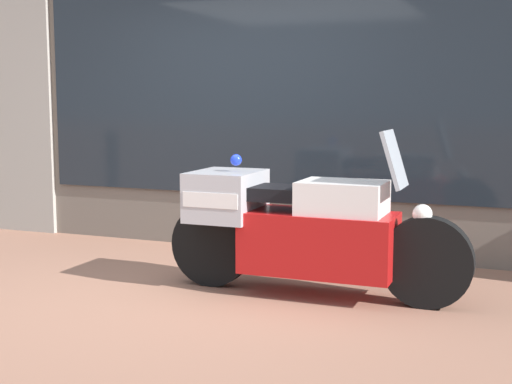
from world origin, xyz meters
The scene contains 4 objects.
ground_plane centered at (0.00, 0.00, 0.00)m, with size 60.00×60.00×0.00m, color #8E604C.
shop_building centered at (-0.39, 2.00, 1.82)m, with size 6.28×0.55×3.62m.
window_display centered at (0.34, 2.03, 0.48)m, with size 5.00×0.30×2.04m.
paramedic_motorcycle centered at (0.99, 0.42, 0.53)m, with size 2.34×0.62×1.26m.
Camera 1 is at (2.66, -4.62, 1.48)m, focal length 50.00 mm.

